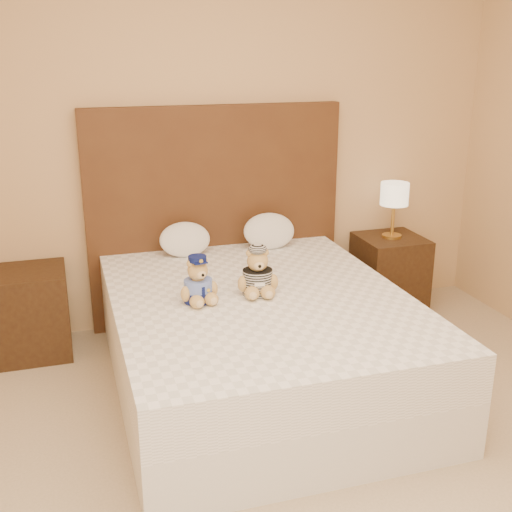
% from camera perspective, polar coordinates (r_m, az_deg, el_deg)
% --- Properties ---
extents(room_walls, '(4.04, 4.52, 2.72)m').
position_cam_1_polar(room_walls, '(2.61, 5.51, 16.83)').
color(room_walls, tan).
rests_on(room_walls, ground).
extents(bed, '(1.60, 2.00, 0.55)m').
position_cam_1_polar(bed, '(3.67, 0.34, -7.50)').
color(bed, white).
rests_on(bed, ground).
extents(headboard, '(1.75, 0.08, 1.50)m').
position_cam_1_polar(headboard, '(4.42, -3.58, 3.55)').
color(headboard, '#4C2D16').
rests_on(headboard, ground).
extents(nightstand_left, '(0.45, 0.45, 0.55)m').
position_cam_1_polar(nightstand_left, '(4.27, -19.33, -4.77)').
color(nightstand_left, '#382511').
rests_on(nightstand_left, ground).
extents(nightstand_right, '(0.45, 0.45, 0.55)m').
position_cam_1_polar(nightstand_right, '(4.82, 11.75, -1.49)').
color(nightstand_right, '#382511').
rests_on(nightstand_right, ground).
extents(lamp, '(0.20, 0.20, 0.40)m').
position_cam_1_polar(lamp, '(4.66, 12.20, 5.17)').
color(lamp, gold).
rests_on(lamp, nightstand_right).
extents(teddy_police, '(0.26, 0.25, 0.26)m').
position_cam_1_polar(teddy_police, '(3.44, -5.19, -2.10)').
color(teddy_police, '#AC7A42').
rests_on(teddy_police, bed).
extents(teddy_prisoner, '(0.27, 0.26, 0.27)m').
position_cam_1_polar(teddy_prisoner, '(3.53, 0.14, -1.37)').
color(teddy_prisoner, '#AC7A42').
rests_on(teddy_prisoner, bed).
extents(pillow_left, '(0.33, 0.22, 0.24)m').
position_cam_1_polar(pillow_left, '(4.23, -6.35, 1.61)').
color(pillow_left, white).
rests_on(pillow_left, bed).
extents(pillow_right, '(0.36, 0.23, 0.25)m').
position_cam_1_polar(pillow_right, '(4.36, 1.18, 2.38)').
color(pillow_right, white).
rests_on(pillow_right, bed).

